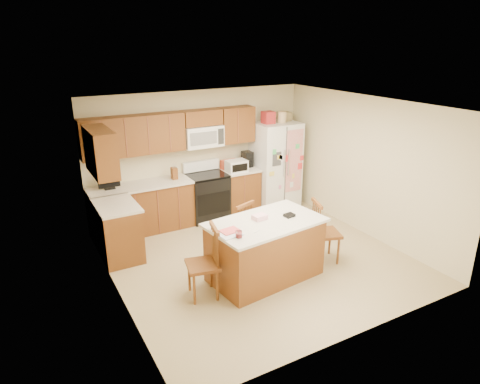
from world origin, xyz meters
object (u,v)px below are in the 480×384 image
stove (207,196)px  windsor_chair_back (238,231)px  windsor_chair_right (324,233)px  island (265,249)px  windsor_chair_left (204,264)px  refrigerator (275,164)px

stove → windsor_chair_back: size_ratio=1.14×
windsor_chair_right → stove: bearing=109.8°
island → windsor_chair_left: (-0.99, -0.01, 0.03)m
windsor_chair_right → windsor_chair_back: bearing=147.5°
refrigerator → windsor_chair_back: (-1.83, -1.70, -0.45)m
windsor_chair_left → windsor_chair_right: (2.10, -0.01, -0.00)m
windsor_chair_left → windsor_chair_back: size_ratio=1.04×
windsor_chair_left → stove: bearing=64.4°
stove → refrigerator: size_ratio=0.55×
island → windsor_chair_back: size_ratio=1.79×
island → windsor_chair_back: bearing=94.2°
island → refrigerator: bearing=53.8°
stove → windsor_chair_right: bearing=-70.2°
refrigerator → stove: bearing=177.7°
stove → refrigerator: refrigerator is taller
island → windsor_chair_right: 1.11m
windsor_chair_left → windsor_chair_back: bearing=38.1°
stove → island: size_ratio=0.63×
windsor_chair_back → stove: bearing=81.6°
windsor_chair_back → windsor_chair_left: bearing=-141.9°
island → stove: bearing=85.3°
windsor_chair_back → refrigerator: bearing=42.9°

